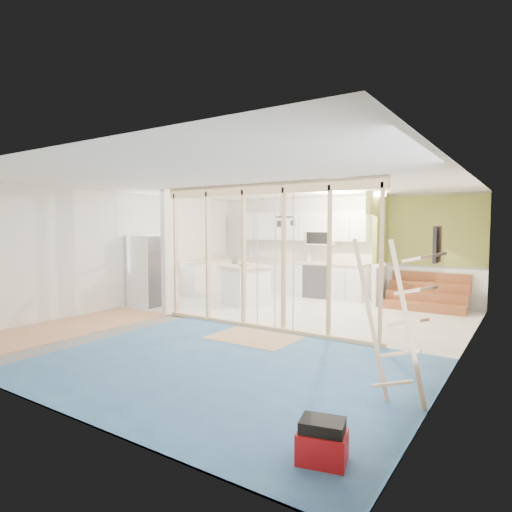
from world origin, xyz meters
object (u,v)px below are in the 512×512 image
Objects in this scene: fridge at (148,271)px; ladder at (394,322)px; island at (246,286)px; toolbox at (322,443)px.

ladder reaches higher than fridge.
island is at bearing 36.08° from fridge.
fridge reaches higher than island.
fridge reaches higher than toolbox.
toolbox is at bearing -32.87° from fridge.
ladder is (4.47, -3.80, 0.41)m from island.
fridge is at bearing 133.84° from toolbox.
fridge is 2.27m from island.
ladder reaches higher than toolbox.
island is at bearing 115.79° from toolbox.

